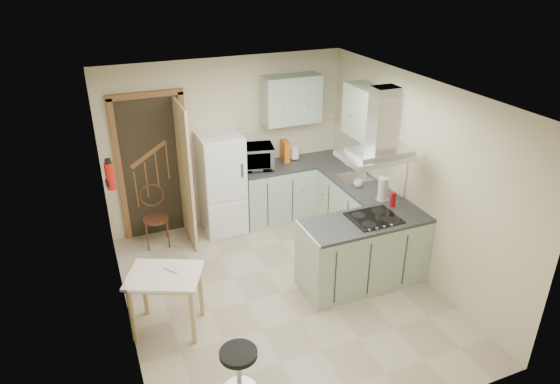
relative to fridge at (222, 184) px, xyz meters
name	(u,v)px	position (x,y,z in m)	size (l,w,h in m)	color
floor	(282,293)	(0.20, -1.80, -0.75)	(4.20, 4.20, 0.00)	tan
ceiling	(282,93)	(0.20, -1.80, 1.75)	(4.20, 4.20, 0.00)	silver
back_wall	(227,143)	(0.20, 0.30, 0.50)	(3.60, 3.60, 0.00)	beige
left_wall	(117,234)	(-1.60, -1.80, 0.50)	(4.20, 4.20, 0.00)	beige
right_wall	(415,177)	(2.00, -1.80, 0.50)	(4.20, 4.20, 0.00)	beige
doorway	(154,167)	(-0.90, 0.27, 0.30)	(1.10, 0.12, 2.10)	brown
fridge	(222,184)	(0.00, 0.00, 0.00)	(0.60, 0.60, 1.50)	white
counter_back	(276,192)	(0.86, 0.00, -0.30)	(1.08, 0.60, 0.90)	#9EB2A0
counter_right	(346,201)	(1.70, -0.68, -0.30)	(0.60, 1.95, 0.90)	#9EB2A0
splashback	(287,141)	(1.16, 0.29, 0.40)	(1.68, 0.02, 0.50)	beige
wall_cabinet_back	(291,99)	(1.15, 0.12, 1.10)	(0.85, 0.35, 0.70)	#9EB2A0
wall_cabinet_right	(370,114)	(1.82, -0.95, 1.10)	(0.35, 0.90, 0.70)	#9EB2A0
peninsula	(364,252)	(1.22, -1.98, -0.30)	(1.55, 0.65, 0.90)	#9EB2A0
hob	(374,218)	(1.32, -1.98, 0.16)	(0.58, 0.50, 0.01)	black
extractor_hood	(380,155)	(1.32, -1.98, 0.97)	(0.90, 0.55, 0.10)	silver
sink	(354,178)	(1.70, -0.85, 0.16)	(0.45, 0.40, 0.01)	silver
fire_extinguisher	(110,176)	(-1.54, -0.90, 0.75)	(0.10, 0.10, 0.32)	#B2140F
drop_leaf_table	(167,301)	(-1.20, -1.90, -0.39)	(0.76, 0.57, 0.72)	tan
bentwood_chair	(156,219)	(-1.00, -0.06, -0.35)	(0.36, 0.36, 0.81)	#4C1E19
stool	(239,371)	(-0.76, -3.04, -0.51)	(0.36, 0.36, 0.48)	black
microwave	(252,157)	(0.49, 0.04, 0.32)	(0.62, 0.42, 0.34)	black
kettle	(295,153)	(1.21, 0.12, 0.25)	(0.14, 0.14, 0.20)	white
cereal_box	(285,151)	(1.05, 0.11, 0.31)	(0.09, 0.22, 0.33)	orange
soap_bottle	(349,158)	(1.88, -0.41, 0.26)	(0.10, 0.10, 0.22)	#A7A5B1
paper_towel	(383,189)	(1.69, -1.59, 0.31)	(0.13, 0.13, 0.32)	silver
cup	(358,184)	(1.61, -1.13, 0.20)	(0.12, 0.12, 0.10)	white
red_bottle	(393,199)	(1.71, -1.79, 0.25)	(0.07, 0.07, 0.19)	#9F0D12
book	(170,268)	(-1.13, -1.87, 0.01)	(0.14, 0.20, 0.09)	maroon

